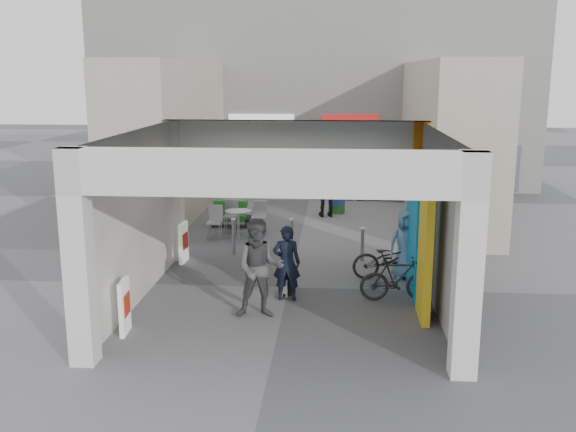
# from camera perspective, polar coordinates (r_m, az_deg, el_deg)

# --- Properties ---
(ground) EXTENTS (90.00, 90.00, 0.00)m
(ground) POSITION_cam_1_polar(r_m,az_deg,el_deg) (14.17, 0.06, -6.36)
(ground) COLOR slate
(ground) RESTS_ON ground
(arcade_canopy) EXTENTS (6.40, 6.45, 6.40)m
(arcade_canopy) POSITION_cam_1_polar(r_m,az_deg,el_deg) (12.77, 2.20, 2.21)
(arcade_canopy) COLOR silver
(arcade_canopy) RESTS_ON ground
(far_building) EXTENTS (18.00, 4.08, 8.00)m
(far_building) POSITION_cam_1_polar(r_m,az_deg,el_deg) (27.39, 2.33, 11.24)
(far_building) COLOR silver
(far_building) RESTS_ON ground
(plaza_bldg_left) EXTENTS (2.00, 9.00, 5.00)m
(plaza_bldg_left) POSITION_cam_1_polar(r_m,az_deg,el_deg) (21.69, -10.42, 6.78)
(plaza_bldg_left) COLOR #A6A08A
(plaza_bldg_left) RESTS_ON ground
(plaza_bldg_right) EXTENTS (2.00, 9.00, 5.00)m
(plaza_bldg_right) POSITION_cam_1_polar(r_m,az_deg,el_deg) (21.26, 13.91, 6.51)
(plaza_bldg_right) COLOR #A6A08A
(plaza_bldg_right) RESTS_ON ground
(bollard_left) EXTENTS (0.09, 0.09, 0.92)m
(bollard_left) POSITION_cam_1_polar(r_m,az_deg,el_deg) (16.69, -4.86, -1.84)
(bollard_left) COLOR gray
(bollard_left) RESTS_ON ground
(bollard_center) EXTENTS (0.09, 0.09, 0.98)m
(bollard_center) POSITION_cam_1_polar(r_m,az_deg,el_deg) (16.39, 0.32, -1.96)
(bollard_center) COLOR gray
(bollard_center) RESTS_ON ground
(bollard_right) EXTENTS (0.09, 0.09, 0.82)m
(bollard_right) POSITION_cam_1_polar(r_m,az_deg,el_deg) (16.18, 6.63, -2.53)
(bollard_right) COLOR gray
(bollard_right) RESTS_ON ground
(advert_board_near) EXTENTS (0.13, 0.55, 1.00)m
(advert_board_near) POSITION_cam_1_polar(r_m,az_deg,el_deg) (11.98, -14.32, -7.79)
(advert_board_near) COLOR white
(advert_board_near) RESTS_ON ground
(advert_board_far) EXTENTS (0.14, 0.55, 1.00)m
(advert_board_far) POSITION_cam_1_polar(r_m,az_deg,el_deg) (16.10, -9.26, -2.33)
(advert_board_far) COLOR white
(advert_board_far) RESTS_ON ground
(cafe_set) EXTENTS (1.57, 1.27, 0.95)m
(cafe_set) POSITION_cam_1_polar(r_m,az_deg,el_deg) (18.67, -4.67, -0.69)
(cafe_set) COLOR #A4A4A9
(cafe_set) RESTS_ON ground
(produce_stand) EXTENTS (1.21, 0.65, 0.79)m
(produce_stand) POSITION_cam_1_polar(r_m,az_deg,el_deg) (19.77, -5.16, -0.02)
(produce_stand) COLOR black
(produce_stand) RESTS_ON ground
(crate_stack) EXTENTS (0.55, 0.49, 0.56)m
(crate_stack) POSITION_cam_1_polar(r_m,az_deg,el_deg) (21.66, 4.35, 1.00)
(crate_stack) COLOR #1C5F1B
(crate_stack) RESTS_ON ground
(border_collie) EXTENTS (0.21, 0.42, 0.58)m
(border_collie) POSITION_cam_1_polar(r_m,az_deg,el_deg) (13.60, -0.30, -6.17)
(border_collie) COLOR black
(border_collie) RESTS_ON ground
(man_with_dog) EXTENTS (0.58, 0.38, 1.58)m
(man_with_dog) POSITION_cam_1_polar(r_m,az_deg,el_deg) (13.20, -0.12, -4.19)
(man_with_dog) COLOR black
(man_with_dog) RESTS_ON ground
(man_back_turned) EXTENTS (1.01, 0.82, 1.93)m
(man_back_turned) POSITION_cam_1_polar(r_m,az_deg,el_deg) (12.24, -2.55, -4.68)
(man_back_turned) COLOR #444446
(man_back_turned) RESTS_ON ground
(man_elderly) EXTENTS (0.88, 0.68, 1.61)m
(man_elderly) POSITION_cam_1_polar(r_m,az_deg,el_deg) (14.82, 10.40, -2.47)
(man_elderly) COLOR #5784AA
(man_elderly) RESTS_ON ground
(man_crates) EXTENTS (1.23, 0.71, 1.98)m
(man_crates) POSITION_cam_1_polar(r_m,az_deg,el_deg) (20.95, 3.50, 2.59)
(man_crates) COLOR black
(man_crates) RESTS_ON ground
(bicycle_front) EXTENTS (1.88, 0.87, 0.95)m
(bicycle_front) POSITION_cam_1_polar(r_m,az_deg,el_deg) (14.80, 9.23, -3.77)
(bicycle_front) COLOR black
(bicycle_front) RESTS_ON ground
(bicycle_rear) EXTENTS (1.59, 0.58, 0.94)m
(bicycle_rear) POSITION_cam_1_polar(r_m,az_deg,el_deg) (13.43, 9.72, -5.51)
(bicycle_rear) COLOR black
(bicycle_rear) RESTS_ON ground
(white_van) EXTENTS (4.24, 2.12, 1.39)m
(white_van) POSITION_cam_1_polar(r_m,az_deg,el_deg) (24.46, 8.67, 3.20)
(white_van) COLOR white
(white_van) RESTS_ON ground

